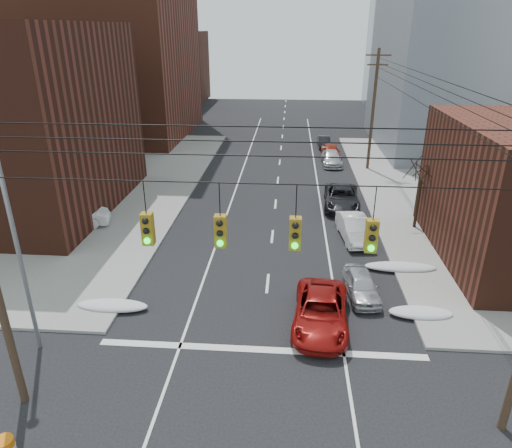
% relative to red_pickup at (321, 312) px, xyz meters
% --- Properties ---
extents(building_brick_tall, '(24.00, 20.00, 30.00)m').
position_rel_red_pickup_xyz_m(building_brick_tall, '(-26.61, 39.54, 14.27)').
color(building_brick_tall, brown).
rests_on(building_brick_tall, ground).
extents(building_brick_far, '(22.00, 18.00, 12.00)m').
position_rel_red_pickup_xyz_m(building_brick_far, '(-28.61, 65.54, 5.27)').
color(building_brick_far, '#451F14').
rests_on(building_brick_far, ground).
extents(building_office, '(22.00, 20.00, 25.00)m').
position_rel_red_pickup_xyz_m(building_office, '(19.39, 35.54, 11.77)').
color(building_office, gray).
rests_on(building_office, ground).
extents(building_glass, '(20.00, 18.00, 22.00)m').
position_rel_red_pickup_xyz_m(building_glass, '(21.39, 61.54, 10.27)').
color(building_glass, gray).
rests_on(building_glass, ground).
extents(utility_pole_far, '(2.20, 0.28, 11.00)m').
position_rel_red_pickup_xyz_m(utility_pole_far, '(5.89, 25.54, 5.05)').
color(utility_pole_far, '#473323').
rests_on(utility_pole_far, ground).
extents(traffic_signals, '(17.00, 0.42, 2.02)m').
position_rel_red_pickup_xyz_m(traffic_signals, '(-2.51, -5.49, 6.43)').
color(traffic_signals, black).
rests_on(traffic_signals, ground).
extents(street_light, '(0.44, 0.44, 9.32)m').
position_rel_red_pickup_xyz_m(street_light, '(-12.11, -2.46, 4.81)').
color(street_light, gray).
rests_on(street_light, ground).
extents(bare_tree, '(2.09, 2.20, 4.93)m').
position_rel_red_pickup_xyz_m(bare_tree, '(6.98, 11.54, 1.59)').
color(bare_tree, black).
rests_on(bare_tree, ground).
extents(snow_nw, '(3.50, 1.08, 0.42)m').
position_rel_red_pickup_xyz_m(snow_nw, '(-10.01, 0.54, -0.52)').
color(snow_nw, silver).
rests_on(snow_nw, ground).
extents(snow_ne, '(3.00, 1.08, 0.42)m').
position_rel_red_pickup_xyz_m(snow_ne, '(4.79, 1.04, -0.52)').
color(snow_ne, silver).
rests_on(snow_ne, ground).
extents(snow_east_far, '(4.00, 1.08, 0.42)m').
position_rel_red_pickup_xyz_m(snow_east_far, '(4.79, 5.54, -0.52)').
color(snow_east_far, silver).
rests_on(snow_east_far, ground).
extents(red_pickup, '(2.86, 5.46, 1.47)m').
position_rel_red_pickup_xyz_m(red_pickup, '(0.00, 0.00, 0.00)').
color(red_pickup, maroon).
rests_on(red_pickup, ground).
extents(parked_car_a, '(1.82, 3.81, 1.26)m').
position_rel_red_pickup_xyz_m(parked_car_a, '(2.19, 2.68, -0.11)').
color(parked_car_a, '#B5B5BA').
rests_on(parked_car_a, ground).
extents(parked_car_b, '(2.10, 4.67, 1.49)m').
position_rel_red_pickup_xyz_m(parked_car_b, '(2.67, 9.57, 0.01)').
color(parked_car_b, silver).
rests_on(parked_car_b, ground).
extents(parked_car_c, '(2.90, 5.68, 1.54)m').
position_rel_red_pickup_xyz_m(parked_car_c, '(2.41, 15.28, 0.03)').
color(parked_car_c, black).
rests_on(parked_car_c, ground).
extents(parked_car_d, '(1.96, 4.63, 1.33)m').
position_rel_red_pickup_xyz_m(parked_car_d, '(2.56, 27.05, -0.07)').
color(parked_car_d, '#B1B1B6').
rests_on(parked_car_d, ground).
extents(parked_car_e, '(2.03, 4.48, 1.49)m').
position_rel_red_pickup_xyz_m(parked_car_e, '(2.67, 29.39, 0.01)').
color(parked_car_e, maroon).
rests_on(parked_car_e, ground).
extents(parked_car_f, '(1.35, 3.73, 1.22)m').
position_rel_red_pickup_xyz_m(parked_car_f, '(2.26, 34.21, -0.12)').
color(parked_car_f, black).
rests_on(parked_car_f, ground).
extents(lot_car_a, '(4.96, 2.83, 1.55)m').
position_rel_red_pickup_xyz_m(lot_car_a, '(-16.13, 9.88, 0.19)').
color(lot_car_a, silver).
rests_on(lot_car_a, sidewalk_nw).
extents(lot_car_b, '(5.47, 3.60, 1.40)m').
position_rel_red_pickup_xyz_m(lot_car_b, '(-18.26, 21.26, 0.12)').
color(lot_car_b, '#BBBBC0').
rests_on(lot_car_b, sidewalk_nw).
extents(lot_car_c, '(5.57, 3.44, 1.51)m').
position_rel_red_pickup_xyz_m(lot_car_c, '(-18.65, 15.34, 0.17)').
color(lot_car_c, black).
rests_on(lot_car_c, sidewalk_nw).
extents(lot_car_d, '(3.94, 2.55, 1.25)m').
position_rel_red_pickup_xyz_m(lot_car_d, '(-18.61, 19.53, 0.04)').
color(lot_car_d, '#B8B8BD').
rests_on(lot_car_d, sidewalk_nw).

